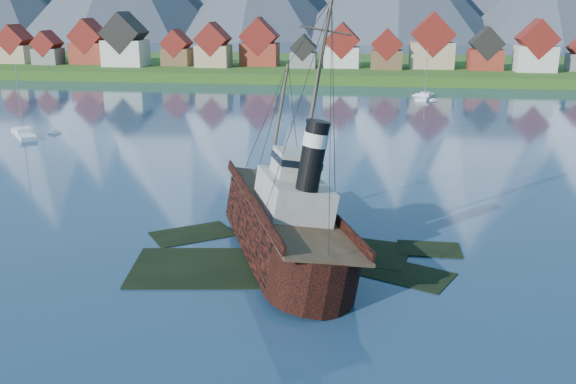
# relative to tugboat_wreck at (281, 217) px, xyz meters

# --- Properties ---
(ground) EXTENTS (1400.00, 1400.00, 0.00)m
(ground) POSITION_rel_tugboat_wreck_xyz_m (-0.68, -3.73, -3.14)
(ground) COLOR navy
(ground) RESTS_ON ground
(shoal) EXTENTS (31.71, 21.24, 1.14)m
(shoal) POSITION_rel_tugboat_wreck_xyz_m (1.10, -1.58, -3.49)
(shoal) COLOR black
(shoal) RESTS_ON ground
(shore_bank) EXTENTS (600.00, 80.00, 3.20)m
(shore_bank) POSITION_rel_tugboat_wreck_xyz_m (-0.68, 166.27, -3.14)
(shore_bank) COLOR #1D4413
(shore_bank) RESTS_ON ground
(seawall) EXTENTS (600.00, 2.50, 2.00)m
(seawall) POSITION_rel_tugboat_wreck_xyz_m (-0.68, 128.27, -3.14)
(seawall) COLOR #3F3D38
(seawall) RESTS_ON ground
(town) EXTENTS (250.96, 16.69, 17.30)m
(town) POSITION_rel_tugboat_wreck_xyz_m (-33.80, 148.45, 5.85)
(town) COLOR maroon
(town) RESTS_ON ground
(tugboat_wreck) EXTENTS (7.33, 31.60, 25.04)m
(tugboat_wreck) POSITION_rel_tugboat_wreck_xyz_m (0.00, 0.00, 0.00)
(tugboat_wreck) COLOR black
(tugboat_wreck) RESTS_ON ground
(sailboat_a) EXTENTS (8.88, 10.04, 13.13)m
(sailboat_a) POSITION_rel_tugboat_wreck_xyz_m (-53.57, 47.04, -2.85)
(sailboat_a) COLOR silver
(sailboat_a) RESTS_ON ground
(sailboat_e) EXTENTS (5.38, 11.31, 12.73)m
(sailboat_e) POSITION_rel_tugboat_wreck_xyz_m (20.62, 104.35, -2.86)
(sailboat_e) COLOR silver
(sailboat_e) RESTS_ON ground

